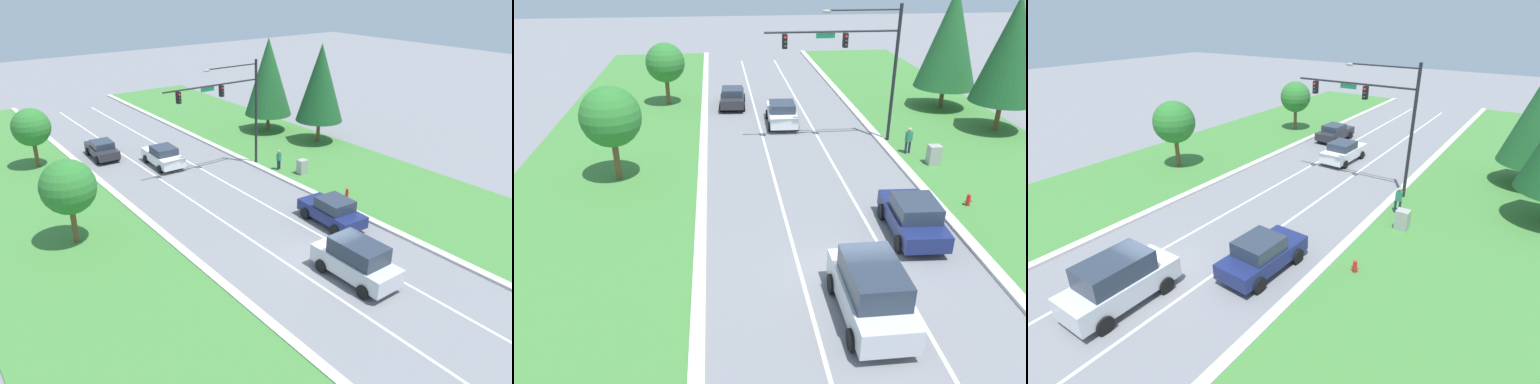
% 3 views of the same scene
% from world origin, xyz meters
% --- Properties ---
extents(ground_plane, '(160.00, 160.00, 0.00)m').
position_xyz_m(ground_plane, '(0.00, 0.00, 0.00)').
color(ground_plane, slate).
extents(curb_strip_right, '(0.50, 90.00, 0.15)m').
position_xyz_m(curb_strip_right, '(5.65, 0.00, 0.07)').
color(curb_strip_right, beige).
rests_on(curb_strip_right, ground_plane).
extents(curb_strip_left, '(0.50, 90.00, 0.15)m').
position_xyz_m(curb_strip_left, '(-5.65, 0.00, 0.07)').
color(curb_strip_left, beige).
rests_on(curb_strip_left, ground_plane).
extents(grass_verge_left, '(10.00, 90.00, 0.08)m').
position_xyz_m(grass_verge_left, '(-10.90, 0.00, 0.04)').
color(grass_verge_left, '#427F38').
rests_on(grass_verge_left, ground_plane).
extents(lane_stripe_inner_left, '(0.14, 81.00, 0.01)m').
position_xyz_m(lane_stripe_inner_left, '(-1.80, 0.00, 0.00)').
color(lane_stripe_inner_left, white).
rests_on(lane_stripe_inner_left, ground_plane).
extents(lane_stripe_inner_right, '(0.14, 81.00, 0.01)m').
position_xyz_m(lane_stripe_inner_right, '(1.80, 0.00, 0.00)').
color(lane_stripe_inner_right, white).
rests_on(lane_stripe_inner_right, ground_plane).
extents(traffic_signal_mast, '(8.03, 0.41, 8.34)m').
position_xyz_m(traffic_signal_mast, '(3.87, 14.53, 5.54)').
color(traffic_signal_mast, black).
rests_on(traffic_signal_mast, ground_plane).
extents(silver_suv, '(2.13, 4.63, 2.15)m').
position_xyz_m(silver_suv, '(0.07, -1.93, 1.09)').
color(silver_suv, silver).
rests_on(silver_suv, ground_plane).
extents(navy_sedan, '(2.28, 4.55, 1.74)m').
position_xyz_m(navy_sedan, '(3.43, 3.12, 0.88)').
color(navy_sedan, navy).
rests_on(navy_sedan, ground_plane).
extents(charcoal_sedan, '(2.13, 4.32, 1.51)m').
position_xyz_m(charcoal_sedan, '(-3.47, 23.26, 0.77)').
color(charcoal_sedan, '#28282D').
rests_on(charcoal_sedan, ground_plane).
extents(white_sedan, '(2.20, 4.53, 1.63)m').
position_xyz_m(white_sedan, '(-0.23, 18.53, 0.82)').
color(white_sedan, white).
rests_on(white_sedan, ground_plane).
extents(utility_cabinet, '(0.70, 0.60, 1.19)m').
position_xyz_m(utility_cabinet, '(7.43, 10.39, 0.59)').
color(utility_cabinet, '#9E9E99').
rests_on(utility_cabinet, ground_plane).
extents(pedestrian, '(0.43, 0.33, 1.69)m').
position_xyz_m(pedestrian, '(6.55, 12.15, 0.94)').
color(pedestrian, '#232842').
rests_on(pedestrian, ground_plane).
extents(fire_hydrant, '(0.34, 0.20, 0.70)m').
position_xyz_m(fire_hydrant, '(7.05, 5.29, 0.34)').
color(fire_hydrant, red).
rests_on(fire_hydrant, ground_plane).
extents(oak_near_left_tree, '(2.95, 2.95, 4.79)m').
position_xyz_m(oak_near_left_tree, '(-8.46, 24.21, 3.30)').
color(oak_near_left_tree, brown).
rests_on(oak_near_left_tree, ground_plane).
extents(oak_far_left_tree, '(3.10, 3.10, 5.06)m').
position_xyz_m(oak_far_left_tree, '(-10.06, 10.23, 3.50)').
color(oak_far_left_tree, brown).
rests_on(oak_far_left_tree, ground_plane).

